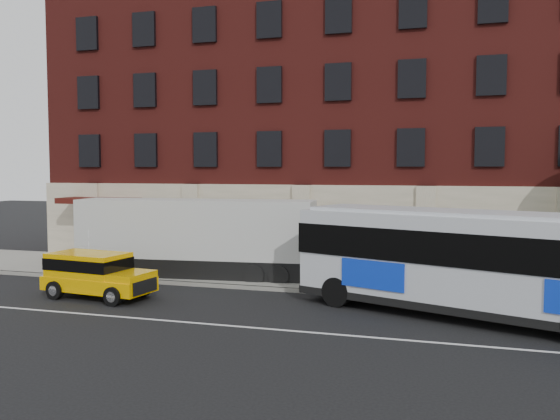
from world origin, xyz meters
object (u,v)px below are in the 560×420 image
(yellow_suv, at_px, (94,272))
(shipping_container, at_px, (196,240))
(city_bus, at_px, (488,261))
(sign_pole, at_px, (88,247))

(yellow_suv, relative_size, shipping_container, 0.42)
(city_bus, relative_size, yellow_suv, 2.86)
(shipping_container, bearing_deg, sign_pole, -162.57)
(city_bus, distance_m, yellow_suv, 14.32)
(sign_pole, relative_size, city_bus, 0.19)
(sign_pole, bearing_deg, shipping_container, 17.43)
(sign_pole, bearing_deg, yellow_suv, -52.02)
(shipping_container, bearing_deg, city_bus, -18.69)
(sign_pole, height_order, shipping_container, shipping_container)
(yellow_suv, height_order, shipping_container, shipping_container)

